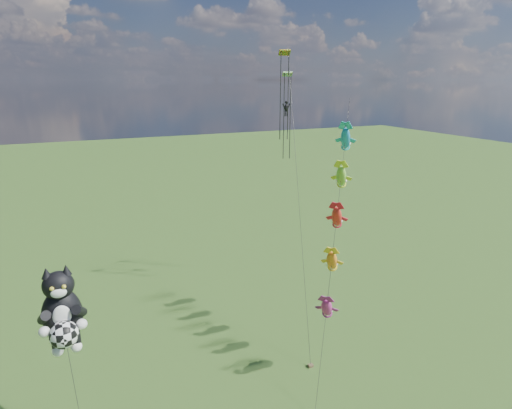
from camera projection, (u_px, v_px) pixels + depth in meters
name	position (u px, v px, depth m)	size (l,w,h in m)	color
cat_kite_rig	(62.00, 313.00, 25.23)	(2.63, 4.22, 11.62)	brown
fish_windsock_rig	(337.00, 217.00, 33.98)	(10.39, 12.27, 20.37)	brown
parafoil_rig	(287.00, 106.00, 42.53)	(6.69, 16.58, 24.87)	brown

